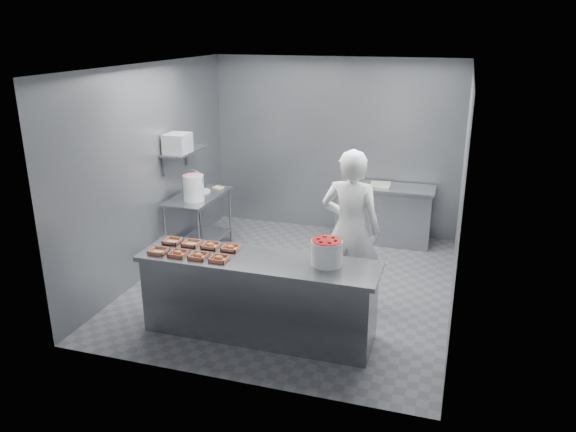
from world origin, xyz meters
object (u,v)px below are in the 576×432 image
object	(u,v)px
prep_table	(199,215)
tray_0	(159,251)
tray_1	(178,253)
tray_3	(219,258)
tray_4	(173,241)
service_counter	(259,297)
worker	(350,229)
tray_5	(192,243)
back_counter	(384,214)
tray_2	(198,256)
glaze_bucket	(193,187)
strawberry_tub	(327,251)
tray_6	(211,245)
appliance	(177,143)
tray_7	(231,248)

from	to	relation	value
prep_table	tray_0	xyz separation A→B (m)	(0.56, -2.11, 0.33)
tray_1	tray_3	bearing A→B (deg)	0.00
tray_0	tray_4	bearing A→B (deg)	90.00
service_counter	worker	world-z (taller)	worker
tray_1	tray_5	world-z (taller)	tray_1
back_counter	tray_2	world-z (taller)	tray_2
tray_4	glaze_bucket	xyz separation A→B (m)	(-0.50, 1.56, 0.17)
back_counter	strawberry_tub	world-z (taller)	strawberry_tub
back_counter	tray_4	world-z (taller)	tray_4
tray_5	strawberry_tub	world-z (taller)	strawberry_tub
tray_3	tray_6	size ratio (longest dim) A/B	1.00
tray_3	worker	xyz separation A→B (m)	(1.17, 1.17, 0.04)
tray_2	tray_5	size ratio (longest dim) A/B	1.00
tray_4	strawberry_tub	xyz separation A→B (m)	(1.82, -0.08, 0.13)
tray_5	prep_table	bearing A→B (deg)	113.92
tray_1	tray_2	xyz separation A→B (m)	(0.24, 0.00, 0.00)
tray_3	worker	bearing A→B (deg)	44.99
tray_1	glaze_bucket	bearing A→B (deg)	111.40
appliance	prep_table	bearing A→B (deg)	47.84
tray_0	tray_5	size ratio (longest dim) A/B	1.00
tray_7	worker	world-z (taller)	worker
glaze_bucket	service_counter	bearing A→B (deg)	-47.13
back_counter	tray_0	distance (m)	3.98
tray_3	appliance	xyz separation A→B (m)	(-1.44, 1.91, 0.78)
tray_0	tray_3	world-z (taller)	tray_3
strawberry_tub	tray_2	bearing A→B (deg)	-169.97
tray_0	tray_1	world-z (taller)	tray_1
back_counter	strawberry_tub	distance (m)	3.23
tray_2	worker	distance (m)	1.83
back_counter	tray_3	world-z (taller)	tray_3
strawberry_tub	appliance	size ratio (longest dim) A/B	0.92
prep_table	tray_1	xyz separation A→B (m)	(0.79, -2.11, 0.33)
service_counter	tray_6	distance (m)	0.79
prep_table	worker	xyz separation A→B (m)	(2.44, -0.94, 0.37)
back_counter	tray_7	distance (m)	3.38
glaze_bucket	appliance	world-z (taller)	appliance
prep_table	strawberry_tub	world-z (taller)	strawberry_tub
tray_1	appliance	bearing A→B (deg)	116.73
back_counter	tray_7	bearing A→B (deg)	-112.45
service_counter	tray_5	size ratio (longest dim) A/B	13.88
appliance	tray_5	bearing A→B (deg)	-60.21
tray_1	tray_2	size ratio (longest dim) A/B	1.00
service_counter	strawberry_tub	xyz separation A→B (m)	(0.73, 0.08, 0.59)
prep_table	glaze_bucket	bearing A→B (deg)	-76.03
tray_2	tray_6	distance (m)	0.31
tray_1	tray_4	distance (m)	0.39
appliance	tray_7	bearing A→B (deg)	-49.27
tray_1	prep_table	bearing A→B (deg)	110.60
prep_table	tray_3	xyz separation A→B (m)	(1.27, -2.11, 0.33)
tray_4	glaze_bucket	bearing A→B (deg)	107.69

